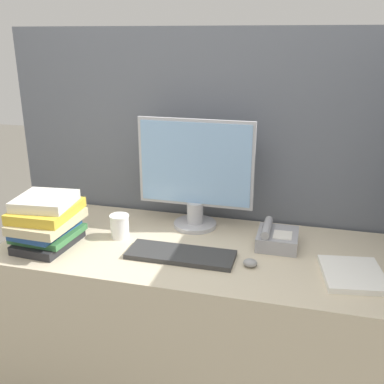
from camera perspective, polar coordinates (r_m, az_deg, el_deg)
The scene contains 9 objects.
cubicle_panel_rear at distance 2.27m, azimuth 3.08°, elevation -1.15°, with size 2.09×0.04×1.66m.
desk at distance 2.14m, azimuth 0.63°, elevation -16.16°, with size 1.69×0.70×0.76m.
monitor at distance 2.06m, azimuth 0.42°, elevation 2.05°, with size 0.54×0.20×0.51m.
keyboard at distance 1.86m, azimuth -1.44°, elevation -7.95°, with size 0.44×0.16×0.02m.
mouse at distance 1.80m, azimuth 7.40°, elevation -8.92°, with size 0.06×0.05×0.03m.
coffee_cup at distance 2.04m, azimuth -9.17°, elevation -4.30°, with size 0.09×0.09×0.11m.
book_stack at distance 2.02m, azimuth -17.95°, elevation -3.55°, with size 0.26×0.32×0.22m.
desk_telephone at distance 1.98m, azimuth 10.68°, elevation -5.75°, with size 0.17×0.19×0.10m.
paper_pile at distance 1.82m, azimuth 19.74°, elevation -9.82°, with size 0.26×0.29×0.02m.
Camera 1 is at (0.42, -1.34, 1.62)m, focal length 42.00 mm.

